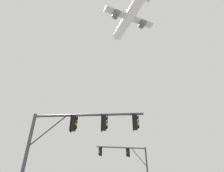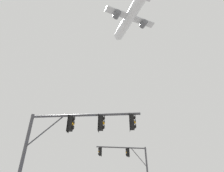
{
  "view_description": "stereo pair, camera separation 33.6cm",
  "coord_description": "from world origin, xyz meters",
  "views": [
    {
      "loc": [
        -1.13,
        -5.14,
        1.32
      ],
      "look_at": [
        0.43,
        18.68,
        15.47
      ],
      "focal_mm": 29.44,
      "sensor_mm": 36.0,
      "label": 1
    },
    {
      "loc": [
        -0.8,
        -5.16,
        1.32
      ],
      "look_at": [
        0.43,
        18.68,
        15.47
      ],
      "focal_mm": 29.44,
      "sensor_mm": 36.0,
      "label": 2
    }
  ],
  "objects": [
    {
      "name": "airplane",
      "position": [
        7.59,
        37.59,
        54.78
      ],
      "size": [
        18.11,
        23.45,
        6.53
      ],
      "color": "white"
    },
    {
      "name": "signal_pole_near",
      "position": [
        -2.52,
        5.74,
        4.48
      ],
      "size": [
        6.86,
        1.11,
        5.73
      ],
      "color": "#4C4C51",
      "rests_on": "ground"
    },
    {
      "name": "signal_pole_far",
      "position": [
        2.31,
        17.04,
        4.68
      ],
      "size": [
        5.93,
        0.87,
        6.22
      ],
      "color": "#4C4C51",
      "rests_on": "ground"
    }
  ]
}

